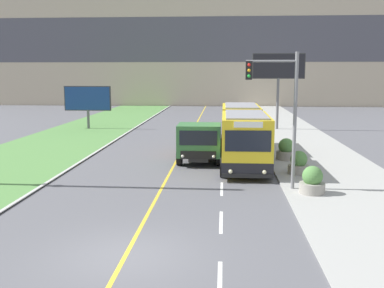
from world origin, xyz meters
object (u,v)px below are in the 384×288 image
dump_truck (200,142)px  billboard_small (88,99)px  traffic_light_mast (281,104)px  planter_round_second (299,164)px  city_bus (243,134)px  billboard_large (279,70)px  planter_round_near (312,181)px  planter_round_third (286,150)px

dump_truck → billboard_small: billboard_small is taller
traffic_light_mast → planter_round_second: traffic_light_mast is taller
city_bus → billboard_large: (3.77, 14.55, 3.88)m
dump_truck → planter_round_near: 8.76m
traffic_light_mast → planter_round_near: 3.64m
billboard_small → planter_round_near: billboard_small is taller
dump_truck → billboard_large: size_ratio=0.89×
dump_truck → planter_round_third: bearing=7.4°
city_bus → planter_round_second: 5.01m
dump_truck → billboard_large: billboard_large is taller
planter_round_second → planter_round_third: bearing=91.9°
traffic_light_mast → billboard_large: (2.42, 21.70, 1.56)m
city_bus → planter_round_second: (2.73, -4.08, -0.97)m
dump_truck → planter_round_second: size_ratio=5.18×
traffic_light_mast → city_bus: bearing=100.7°
traffic_light_mast → planter_round_second: size_ratio=5.16×
city_bus → planter_round_near: 8.42m
traffic_light_mast → billboard_small: bearing=125.6°
billboard_large → planter_round_second: bearing=-93.2°
billboard_large → planter_round_third: 15.60m
city_bus → billboard_small: 19.78m
billboard_small → planter_round_near: bearing=-53.1°
planter_round_second → planter_round_third: planter_round_third is taller
dump_truck → city_bus: bearing=19.9°
billboard_small → planter_round_near: size_ratio=3.66×
planter_round_second → planter_round_third: 3.84m
billboard_small → planter_round_third: bearing=-41.1°
city_bus → planter_round_third: size_ratio=9.65×
city_bus → billboard_large: bearing=75.5°
billboard_large → city_bus: bearing=-104.5°
planter_round_third → planter_round_second: bearing=-88.1°
planter_round_near → planter_round_third: (-0.09, 7.67, 0.03)m
city_bus → dump_truck: (-2.53, -0.92, -0.37)m
city_bus → dump_truck: 2.72m
billboard_small → planter_round_second: size_ratio=3.69×
billboard_small → planter_round_third: billboard_small is taller
traffic_light_mast → billboard_large: 21.90m
traffic_light_mast → dump_truck: bearing=121.8°
traffic_light_mast → planter_round_third: 7.74m
billboard_small → planter_round_third: (16.45, -14.32, -2.13)m
city_bus → traffic_light_mast: (1.35, -7.16, 2.32)m
planter_round_near → planter_round_third: bearing=90.7°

